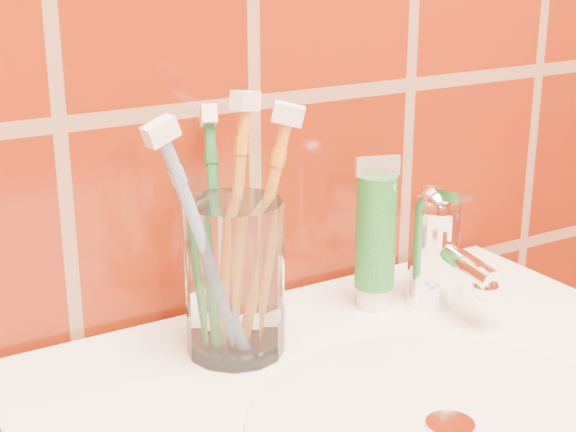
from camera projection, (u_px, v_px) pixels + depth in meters
glass_tumbler at (235, 278)px, 0.74m from camera, size 0.09×0.09×0.13m
toothpaste_tube at (375, 238)px, 0.82m from camera, size 0.04×0.04×0.15m
faucet at (437, 242)px, 0.83m from camera, size 0.05×0.11×0.12m
toothbrush_0 at (262, 231)px, 0.73m from camera, size 0.11×0.10×0.22m
toothbrush_1 at (205, 249)px, 0.70m from camera, size 0.12×0.11×0.22m
toothbrush_2 at (235, 224)px, 0.74m from camera, size 0.08×0.08×0.23m
toothbrush_3 at (216, 230)px, 0.76m from camera, size 0.10×0.17×0.23m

